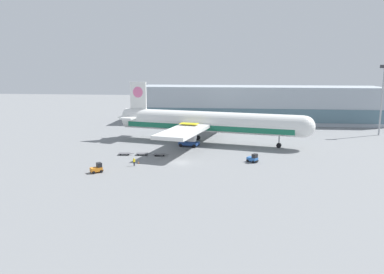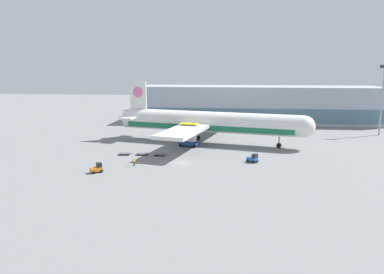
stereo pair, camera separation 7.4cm
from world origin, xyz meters
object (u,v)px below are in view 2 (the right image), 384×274
(baggage_tug_mid, at_px, (97,168))
(traffic_cone_near, at_px, (139,162))
(light_mast, at_px, (382,95))
(scissor_lift_loader, at_px, (189,138))
(baggage_dolly_third, at_px, (160,154))
(baggage_tug_foreground, at_px, (253,158))
(baggage_dolly_second, at_px, (142,154))
(baggage_dolly_lead, at_px, (125,153))
(ground_crew_near, at_px, (134,161))
(airplane_main, at_px, (206,123))

(baggage_tug_mid, relative_size, traffic_cone_near, 4.80)
(light_mast, xyz_separation_m, scissor_lift_loader, (-57.88, -23.48, -10.45))
(baggage_tug_mid, bearing_deg, baggage_dolly_third, 18.78)
(scissor_lift_loader, bearing_deg, baggage_tug_foreground, -30.56)
(scissor_lift_loader, height_order, baggage_dolly_second, scissor_lift_loader)
(baggage_dolly_lead, bearing_deg, ground_crew_near, -68.92)
(baggage_tug_mid, xyz_separation_m, baggage_dolly_third, (9.92, 15.82, -0.49))
(baggage_dolly_second, height_order, traffic_cone_near, traffic_cone_near)
(airplane_main, relative_size, scissor_lift_loader, 9.10)
(baggage_dolly_lead, bearing_deg, baggage_tug_foreground, -12.70)
(traffic_cone_near, bearing_deg, baggage_dolly_second, 98.12)
(baggage_tug_foreground, height_order, traffic_cone_near, baggage_tug_foreground)
(baggage_tug_foreground, relative_size, traffic_cone_near, 4.81)
(baggage_tug_foreground, xyz_separation_m, baggage_dolly_second, (-26.70, 3.95, -0.49))
(baggage_tug_foreground, relative_size, baggage_dolly_third, 0.74)
(airplane_main, bearing_deg, traffic_cone_near, -104.83)
(light_mast, height_order, airplane_main, light_mast)
(baggage_tug_mid, height_order, traffic_cone_near, baggage_tug_mid)
(baggage_tug_foreground, bearing_deg, baggage_dolly_lead, -148.13)
(airplane_main, xyz_separation_m, traffic_cone_near, (-13.15, -25.07, -5.56))
(baggage_tug_foreground, relative_size, baggage_dolly_lead, 0.74)
(airplane_main, xyz_separation_m, baggage_dolly_lead, (-18.66, -17.28, -5.45))
(baggage_dolly_second, bearing_deg, baggage_tug_foreground, -14.48)
(light_mast, height_order, baggage_tug_foreground, light_mast)
(baggage_dolly_lead, height_order, traffic_cone_near, traffic_cone_near)
(scissor_lift_loader, bearing_deg, baggage_dolly_third, -103.27)
(baggage_dolly_third, bearing_deg, baggage_dolly_second, 170.77)
(baggage_dolly_lead, xyz_separation_m, baggage_dolly_third, (8.74, 0.10, 0.00))
(baggage_dolly_third, bearing_deg, ground_crew_near, -116.54)
(baggage_tug_foreground, relative_size, baggage_dolly_second, 0.74)
(baggage_tug_mid, bearing_deg, ground_crew_near, 4.37)
(ground_crew_near, relative_size, traffic_cone_near, 3.18)
(scissor_lift_loader, distance_m, ground_crew_near, 23.83)
(baggage_dolly_lead, bearing_deg, baggage_dolly_third, -5.44)
(baggage_tug_foreground, distance_m, traffic_cone_near, 25.89)
(scissor_lift_loader, height_order, baggage_dolly_third, scissor_lift_loader)
(baggage_dolly_lead, relative_size, baggage_dolly_third, 1.00)
(light_mast, bearing_deg, baggage_dolly_third, -150.96)
(traffic_cone_near, bearing_deg, baggage_dolly_lead, 125.27)
(baggage_dolly_lead, xyz_separation_m, traffic_cone_near, (5.51, -7.79, -0.11))
(baggage_dolly_third, height_order, ground_crew_near, ground_crew_near)
(traffic_cone_near, bearing_deg, scissor_lift_loader, 65.38)
(ground_crew_near, xyz_separation_m, traffic_cone_near, (0.47, 2.04, -0.82))
(baggage_tug_mid, relative_size, baggage_dolly_third, 0.74)
(baggage_tug_foreground, height_order, baggage_dolly_lead, baggage_tug_foreground)
(airplane_main, height_order, baggage_dolly_second, airplane_main)
(light_mast, relative_size, scissor_lift_loader, 3.49)
(baggage_tug_foreground, distance_m, ground_crew_near, 26.75)
(scissor_lift_loader, distance_m, baggage_dolly_lead, 18.96)
(light_mast, xyz_separation_m, baggage_dolly_second, (-68.10, -35.12, -12.40))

